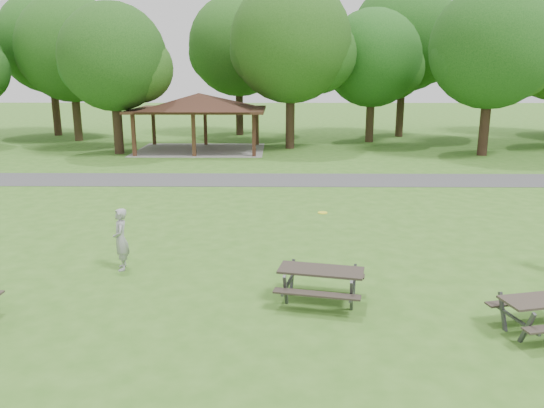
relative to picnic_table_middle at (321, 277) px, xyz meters
The scene contains 14 objects.
ground 2.23m from the picnic_table_middle, behind, with size 160.00×160.00×0.00m, color #386A1E.
asphalt_path 14.18m from the picnic_table_middle, 98.71° to the left, with size 120.00×3.20×0.02m, color #404043.
pavilion 24.90m from the picnic_table_middle, 104.36° to the left, with size 8.60×7.01×3.76m.
tree_row_c 33.70m from the picnic_table_middle, 118.93° to the left, with size 8.19×7.80×10.67m.
tree_row_d 25.63m from the picnic_table_middle, 116.15° to the left, with size 6.93×6.60×9.27m.
tree_row_e 25.78m from the picnic_table_middle, 90.10° to the left, with size 8.40×8.00×11.02m.
tree_row_f 29.61m from the picnic_table_middle, 78.23° to the left, with size 7.35×7.00×9.55m.
tree_row_g 25.71m from the picnic_table_middle, 61.53° to the left, with size 7.77×7.40×10.25m.
tree_deep_a 38.26m from the picnic_table_middle, 120.35° to the left, with size 8.40×8.00×11.38m.
tree_deep_b 33.87m from the picnic_table_middle, 96.98° to the left, with size 8.40×8.00×11.13m.
tree_deep_c 33.96m from the picnic_table_middle, 74.37° to the left, with size 8.82×8.40×11.90m.
picnic_table_middle is the anchor object (origin of this frame).
frisbee_in_flight 2.23m from the picnic_table_middle, 84.77° to the left, with size 0.32×0.32×0.02m.
frisbee_thrower 5.48m from the picnic_table_middle, 158.38° to the left, with size 0.60×0.40×1.66m, color #949497.
Camera 1 is at (1.17, -11.20, 5.10)m, focal length 35.00 mm.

